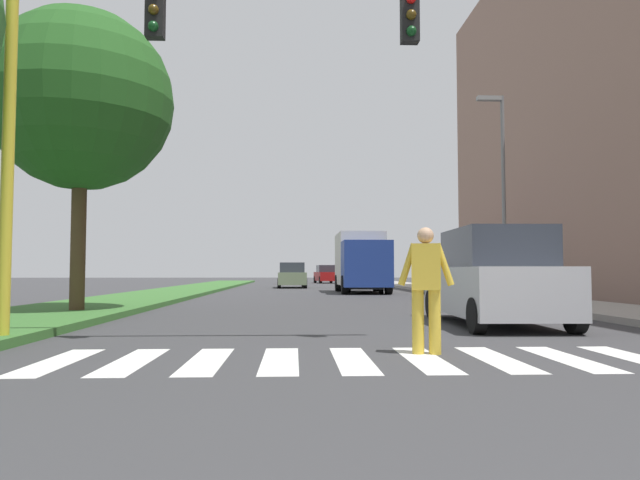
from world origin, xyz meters
TOP-DOWN VIEW (x-y plane):
  - ground_plane at (0.00, 30.00)m, footprint 140.00×140.00m
  - crosswalk at (0.00, 7.92)m, footprint 7.65×2.20m
  - median_strip at (-6.57, 28.00)m, footprint 3.62×64.00m
  - tree_mid at (-6.09, 15.27)m, footprint 4.54×4.54m
  - sidewalk_right at (7.52, 28.00)m, footprint 3.00×64.00m
  - traffic_light_gantry at (-3.00, 9.56)m, footprint 7.32×0.30m
  - street_lamp_right at (6.93, 21.67)m, footprint 1.02×0.24m
  - pedestrian_performer at (1.03, 8.38)m, footprint 0.75×0.31m
  - suv_crossing at (3.39, 12.52)m, footprint 2.08×4.65m
  - sedan_midblock at (2.86, 30.70)m, footprint 2.14×4.61m
  - sedan_distant at (-0.90, 39.35)m, footprint 1.98×4.48m
  - sedan_far_horizon at (2.19, 54.37)m, footprint 2.18×4.50m
  - truck_box_delivery at (2.71, 30.39)m, footprint 2.40×6.20m

SIDE VIEW (x-z plane):
  - ground_plane at x=0.00m, z-range 0.00..0.00m
  - crosswalk at x=0.00m, z-range 0.00..0.01m
  - median_strip at x=-6.57m, z-range 0.00..0.15m
  - sidewalk_right at x=7.52m, z-range 0.00..0.15m
  - sedan_far_horizon at x=2.19m, z-range -0.06..1.60m
  - sedan_distant at x=-0.90m, z-range -0.06..1.61m
  - sedan_midblock at x=2.86m, z-range -0.07..1.68m
  - suv_crossing at x=3.39m, z-range -0.05..1.92m
  - pedestrian_performer at x=1.03m, z-range 0.09..1.78m
  - truck_box_delivery at x=2.71m, z-range 0.08..3.18m
  - traffic_light_gantry at x=-3.00m, z-range 1.30..7.30m
  - street_lamp_right at x=6.93m, z-range 0.84..8.34m
  - tree_mid at x=-6.09m, z-range 1.62..9.14m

